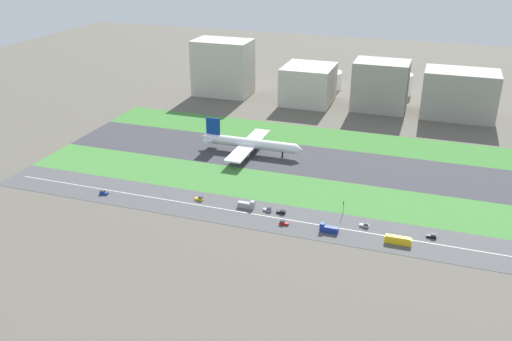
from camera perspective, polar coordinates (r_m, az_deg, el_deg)
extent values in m
plane|color=#5B564C|center=(328.72, 3.75, 1.26)|extent=(800.00, 800.00, 0.00)
cube|color=#38383D|center=(328.70, 3.75, 1.27)|extent=(280.00, 46.00, 0.10)
cube|color=#3D7A33|center=(365.72, 5.47, 3.63)|extent=(280.00, 36.00, 0.10)
cube|color=#427F38|center=(292.74, 1.61, -1.67)|extent=(280.00, 36.00, 0.10)
cube|color=#4C4C4F|center=(265.69, -0.47, -4.51)|extent=(280.00, 28.00, 0.10)
cube|color=silver|center=(265.67, -0.47, -4.49)|extent=(266.00, 0.50, 0.01)
cylinder|color=white|center=(333.34, -0.46, 2.82)|extent=(56.00, 6.00, 6.00)
cone|color=white|center=(325.31, 4.54, 2.19)|extent=(4.00, 5.70, 5.70)
cone|color=white|center=(343.73, -5.27, 3.53)|extent=(5.00, 5.40, 5.40)
cube|color=navy|center=(339.16, -4.47, 4.57)|extent=(9.00, 0.80, 11.00)
cube|color=white|center=(341.93, -4.58, 3.48)|extent=(6.00, 16.00, 0.60)
cube|color=white|center=(347.62, 0.05, 3.52)|extent=(10.00, 26.00, 1.00)
cylinder|color=gray|center=(342.80, -0.12, 2.82)|extent=(5.00, 3.20, 3.20)
cube|color=white|center=(321.34, -1.68, 1.74)|extent=(10.00, 26.00, 1.00)
cylinder|color=gray|center=(327.05, -1.15, 1.74)|extent=(5.00, 3.20, 3.20)
cylinder|color=black|center=(329.53, 2.76, 1.67)|extent=(1.00, 1.00, 3.20)
cylinder|color=black|center=(339.34, -0.90, 2.38)|extent=(1.00, 1.00, 3.20)
cylinder|color=black|center=(333.25, -1.31, 1.95)|extent=(1.00, 1.00, 3.20)
cube|color=#99999E|center=(267.76, 1.21, -4.12)|extent=(4.40, 1.80, 1.10)
cube|color=#333D4C|center=(267.07, 1.38, -3.96)|extent=(2.20, 1.66, 0.90)
cube|color=navy|center=(294.60, -15.48, -2.30)|extent=(4.40, 1.80, 1.10)
cube|color=#333D4C|center=(294.60, -15.63, -2.10)|extent=(2.20, 1.66, 0.90)
cube|color=#B2191E|center=(256.55, 2.93, -5.50)|extent=(4.40, 1.80, 1.10)
cube|color=#333D4C|center=(256.25, 2.76, -5.28)|extent=(2.20, 1.66, 0.90)
cube|color=yellow|center=(249.13, 14.50, -7.05)|extent=(11.60, 2.50, 3.00)
cube|color=yellow|center=(248.25, 14.52, -6.70)|extent=(10.80, 2.30, 0.50)
cube|color=navy|center=(252.03, 7.58, -6.06)|extent=(8.40, 2.50, 2.80)
cube|color=navy|center=(251.56, 6.89, -5.56)|extent=(2.00, 2.30, 1.20)
cube|color=#99999E|center=(259.29, 11.15, -5.63)|extent=(4.40, 1.80, 1.10)
cube|color=#333D4C|center=(258.73, 11.34, -5.46)|extent=(2.20, 1.66, 0.90)
cube|color=yellow|center=(279.59, -5.90, -2.96)|extent=(4.40, 1.80, 1.10)
cube|color=#333D4C|center=(278.83, -5.75, -2.81)|extent=(2.20, 1.66, 0.90)
cube|color=black|center=(258.20, 17.71, -6.53)|extent=(4.40, 1.80, 1.10)
cube|color=#333D4C|center=(257.73, 17.91, -6.36)|extent=(2.20, 1.66, 0.90)
cube|color=#99999E|center=(270.51, -1.02, -3.61)|extent=(8.40, 2.50, 2.80)
cube|color=#99999E|center=(268.63, -0.38, -3.33)|extent=(2.00, 2.30, 1.20)
cube|color=black|center=(266.02, 2.62, -4.35)|extent=(4.40, 1.80, 1.10)
cube|color=#333D4C|center=(265.36, 2.79, -4.18)|extent=(2.20, 1.66, 0.90)
cylinder|color=#4C4C51|center=(266.40, 9.01, -4.00)|extent=(0.24, 0.24, 6.00)
cube|color=black|center=(264.74, 9.06, -3.32)|extent=(0.36, 0.36, 1.20)
sphere|color=#19D826|center=(264.43, 9.06, -3.28)|extent=(0.24, 0.24, 0.24)
cube|color=beige|center=(452.57, -3.44, 10.60)|extent=(45.49, 28.45, 44.08)
cube|color=beige|center=(433.23, 5.44, 8.88)|extent=(37.58, 39.68, 28.81)
cube|color=#9E998E|center=(423.40, 12.76, 8.58)|extent=(39.52, 28.70, 36.48)
cube|color=#9E998E|center=(421.93, 20.34, 7.43)|extent=(50.85, 31.22, 33.85)
cylinder|color=silver|center=(476.54, 7.33, 9.29)|extent=(25.35, 25.35, 14.28)
cylinder|color=silver|center=(471.58, 11.30, 8.73)|extent=(16.13, 16.13, 12.09)
cylinder|color=silver|center=(468.42, 14.52, 8.65)|extent=(22.01, 22.01, 17.15)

